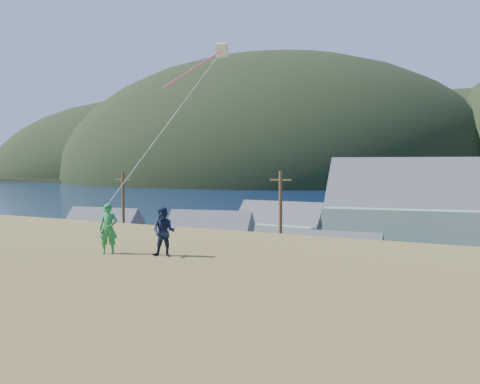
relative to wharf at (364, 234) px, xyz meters
name	(u,v)px	position (x,y,z in m)	size (l,w,h in m)	color
ground	(292,317)	(6.00, -40.00, -0.45)	(900.00, 900.00, 0.00)	#0A1638
grass_strip	(279,324)	(6.00, -42.00, -0.40)	(110.00, 8.00, 0.10)	#4C3D19
waterfront_lot	(362,270)	(6.00, -23.00, -0.39)	(72.00, 36.00, 0.12)	#28282B
wharf	(364,234)	(0.00, 0.00, 0.00)	(26.00, 14.00, 0.90)	gray
shed_teal	(100,236)	(-20.09, -29.63, 1.96)	(8.83, 6.70, 6.45)	#285F5A
shed_palegreen_near	(208,239)	(-8.89, -26.18, 1.93)	(9.63, 7.10, 6.29)	gray
shed_white	(333,265)	(6.41, -32.78, 1.76)	(7.60, 5.40, 5.72)	beige
shed_palegreen_far	(280,228)	(-5.40, -16.23, 2.18)	(10.28, 5.96, 6.86)	slate
utility_poles	(291,243)	(5.28, -38.50, 4.15)	(32.12, 0.24, 9.37)	#47331E
parked_cars	(287,249)	(-3.27, -19.26, 0.39)	(26.50, 12.12, 1.56)	silver
kite_flyer_green	(108,229)	(7.95, -59.39, 7.52)	(0.56, 0.37, 1.54)	#24853A
kite_flyer_navy	(164,232)	(9.75, -58.99, 7.49)	(0.72, 0.56, 1.48)	#15203B
kite_rig	(217,55)	(7.82, -52.63, 14.04)	(0.89, 3.79, 9.26)	beige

